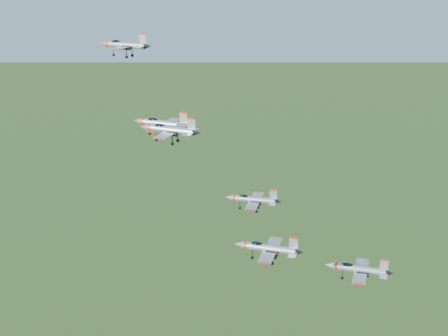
# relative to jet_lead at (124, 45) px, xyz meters

# --- Properties ---
(jet_lead) EXTENTS (11.74, 9.81, 3.14)m
(jet_lead) POSITION_rel_jet_lead_xyz_m (0.00, 0.00, 0.00)
(jet_lead) COLOR #A2A7AE
(jet_left_high) EXTENTS (12.13, 10.11, 3.24)m
(jet_left_high) POSITION_rel_jet_lead_xyz_m (11.02, -9.77, -12.57)
(jet_left_high) COLOR #A2A7AE
(jet_right_high) EXTENTS (10.63, 8.85, 2.84)m
(jet_right_high) POSITION_rel_jet_lead_xyz_m (18.14, -25.57, -8.95)
(jet_right_high) COLOR #A2A7AE
(jet_left_low) EXTENTS (11.56, 9.51, 3.10)m
(jet_left_low) POSITION_rel_jet_lead_xyz_m (26.22, -0.57, -29.62)
(jet_left_low) COLOR #A2A7AE
(jet_right_low) EXTENTS (11.62, 9.56, 3.11)m
(jet_right_low) POSITION_rel_jet_lead_xyz_m (33.85, -23.90, -28.18)
(jet_right_low) COLOR #A2A7AE
(jet_trail) EXTENTS (12.68, 10.43, 3.39)m
(jet_trail) POSITION_rel_jet_lead_xyz_m (48.03, -7.69, -38.50)
(jet_trail) COLOR #A2A7AE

